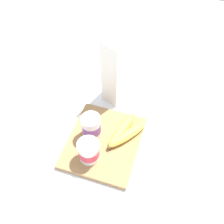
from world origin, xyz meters
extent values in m
plane|color=white|center=(0.00, 0.00, 0.00)|extent=(2.40, 2.40, 0.00)
cube|color=#A37A4C|center=(0.00, 0.00, 0.01)|extent=(0.30, 0.26, 0.02)
cube|color=white|center=(0.29, 0.01, 0.15)|extent=(0.22, 0.14, 0.29)
cylinder|color=white|center=(-0.08, 0.03, 0.06)|extent=(0.07, 0.07, 0.08)
cylinder|color=#DB384C|center=(-0.08, 0.03, 0.06)|extent=(0.07, 0.07, 0.03)
cylinder|color=silver|center=(-0.08, 0.03, 0.10)|extent=(0.08, 0.08, 0.00)
cylinder|color=white|center=(0.02, 0.05, 0.07)|extent=(0.07, 0.07, 0.09)
cylinder|color=#7A4C99|center=(0.02, 0.05, 0.07)|extent=(0.07, 0.07, 0.04)
cylinder|color=silver|center=(0.02, 0.05, 0.12)|extent=(0.07, 0.07, 0.00)
ellipsoid|color=yellow|center=(0.04, -0.08, 0.04)|extent=(0.16, 0.13, 0.03)
ellipsoid|color=yellow|center=(0.06, -0.05, 0.04)|extent=(0.18, 0.08, 0.04)
cylinder|color=brown|center=(-0.03, -0.03, 0.03)|extent=(0.01, 0.01, 0.02)
camera|label=1|loc=(-0.46, -0.18, 0.83)|focal=40.68mm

